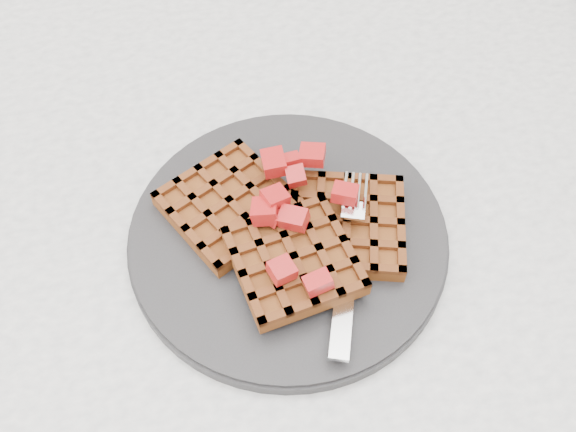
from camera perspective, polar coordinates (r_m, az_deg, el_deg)
The scene contains 6 objects.
ground at distance 1.30m, azimuth 6.83°, elevation -17.47°, with size 4.00×4.00×0.00m, color tan.
table at distance 0.73m, azimuth 11.79°, elevation -2.79°, with size 1.20×0.80×0.75m.
plate at distance 0.57m, azimuth 0.00°, elevation -1.79°, with size 0.28×0.28×0.02m, color black.
waffles at distance 0.56m, azimuth 0.11°, elevation -1.05°, with size 0.23×0.20×0.03m.
strawberry_pile at distance 0.54m, azimuth 0.00°, elevation 0.84°, with size 0.15×0.15×0.02m, color #8A0003, non-canonical shape.
fork at distance 0.55m, azimuth 5.40°, elevation -3.41°, with size 0.02×0.18×0.02m, color silver, non-canonical shape.
Camera 1 is at (-0.23, -0.32, 1.24)m, focal length 40.00 mm.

